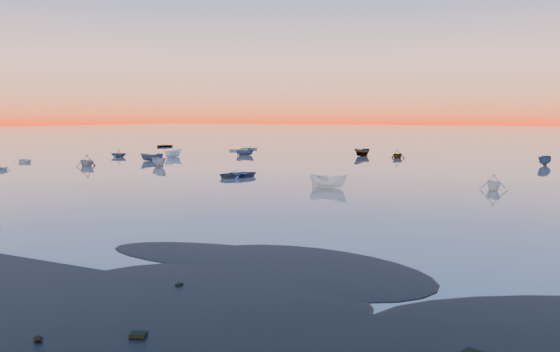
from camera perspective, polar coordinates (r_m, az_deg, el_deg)
The scene contains 6 objects.
ground at distance 123.59m, azimuth 16.46°, elevation 2.71°, with size 600.00×600.00×0.00m, color slate.
mud_lobes at distance 29.88m, azimuth -18.12°, elevation -7.99°, with size 140.00×6.00×0.07m, color black, non-canonical shape.
moored_fleet at distance 77.74m, azimuth 10.69°, elevation 0.88°, with size 124.00×58.00×1.20m, color white, non-canonical shape.
boat_near_left at distance 93.66m, azimuth -25.11°, elevation 1.30°, with size 3.73×1.55×0.93m, color white.
boat_near_center at distance 55.21m, azimuth 5.06°, elevation -1.23°, with size 4.03×1.70×1.39m, color white.
boat_near_right at distance 57.27m, azimuth 21.40°, elevation -1.37°, with size 3.44×1.55×1.20m, color white.
Camera 1 is at (20.30, -21.69, 7.24)m, focal length 35.00 mm.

